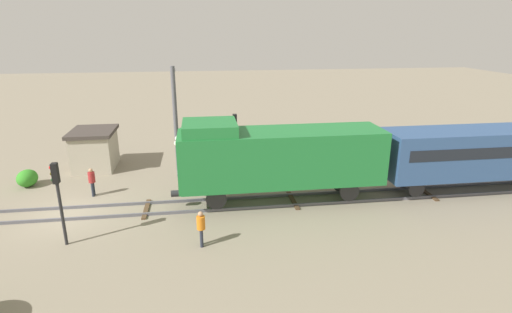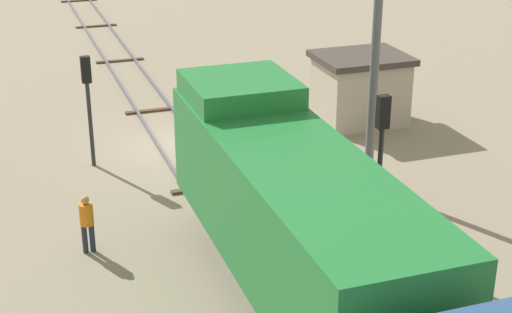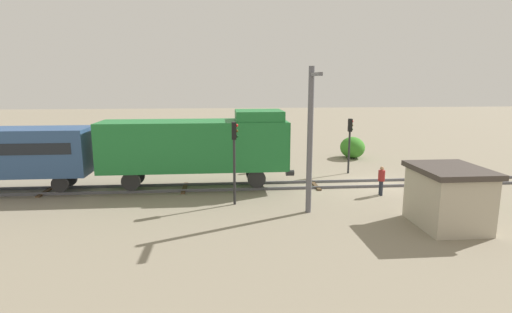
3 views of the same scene
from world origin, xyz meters
name	(u,v)px [view 3 (image 3 of 3)]	position (x,y,z in m)	size (l,w,h in m)	color
ground_plane	(378,184)	(0.00, 0.00, 0.00)	(146.52, 146.52, 0.00)	gray
railway_track	(378,183)	(0.00, 0.00, 0.07)	(2.40, 97.68, 0.16)	#595960
locomotive	(198,144)	(0.00, 11.30, 2.77)	(2.90, 11.60, 4.60)	#1E7233
traffic_signal_near	(350,135)	(3.20, 0.89, 2.72)	(0.32, 0.34, 3.90)	#262628
traffic_signal_mid	(234,148)	(-3.40, 9.25, 3.06)	(0.32, 0.34, 4.41)	#262628
worker_near_track	(381,178)	(-2.40, 0.79, 1.00)	(0.38, 0.38, 1.70)	#262B38
worker_by_signal	(262,158)	(4.20, 7.01, 1.00)	(0.38, 0.38, 1.70)	#262B38
catenary_mast	(310,137)	(-5.07, 5.62, 3.84)	(1.94, 0.28, 7.19)	#595960
relay_hut	(448,197)	(-7.50, -0.19, 1.39)	(3.50, 2.90, 2.74)	#B2A893
bush_near	(352,147)	(8.80, -1.25, 0.90)	(2.48, 2.03, 1.81)	#367F26
bush_mid	(477,195)	(-4.55, -3.62, 0.52)	(1.44, 1.18, 1.05)	#348B26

